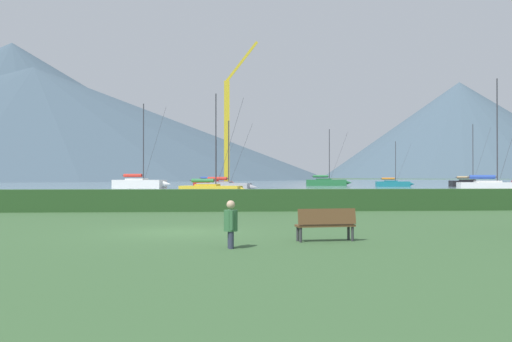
{
  "coord_description": "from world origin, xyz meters",
  "views": [
    {
      "loc": [
        1.32,
        -18.81,
        1.89
      ],
      "look_at": [
        6.56,
        57.58,
        2.54
      ],
      "focal_mm": 39.01,
      "sensor_mm": 36.0,
      "label": 1
    }
  ],
  "objects": [
    {
      "name": "sailboat_slip_1",
      "position": [
        -10.5,
        66.7,
        0.77
      ],
      "size": [
        9.27,
        5.23,
        12.85
      ],
      "rotation": [
        0.0,
        0.0,
        -0.34
      ],
      "color": "white",
      "rests_on": "harbor_water"
    },
    {
      "name": "sailboat_slip_6",
      "position": [
        0.73,
        34.67,
        0.57
      ],
      "size": [
        6.86,
        3.63,
        9.77
      ],
      "rotation": [
        0.0,
        0.0,
        -0.3
      ],
      "color": "gold",
      "rests_on": "harbor_water"
    },
    {
      "name": "sailboat_slip_5",
      "position": [
        45.01,
        74.7,
        0.65
      ],
      "size": [
        7.76,
        2.91,
        10.84
      ],
      "rotation": [
        0.0,
        0.0,
        -0.1
      ],
      "color": "black",
      "rests_on": "harbor_water"
    },
    {
      "name": "sailboat_slip_3",
      "position": [
        0.62,
        72.56,
        0.59
      ],
      "size": [
        7.38,
        3.26,
        7.8
      ],
      "rotation": [
        0.0,
        0.0,
        -0.19
      ],
      "color": "red",
      "rests_on": "harbor_water"
    },
    {
      "name": "hedge_line",
      "position": [
        0.0,
        11.0,
        0.58
      ],
      "size": [
        80.0,
        1.2,
        1.16
      ],
      "primitive_type": "cube",
      "color": "#284C23",
      "rests_on": "ground_plane"
    },
    {
      "name": "sailboat_slip_10",
      "position": [
        31.51,
        75.11,
        0.54
      ],
      "size": [
        6.67,
        2.68,
        7.81
      ],
      "rotation": [
        0.0,
        0.0,
        -0.13
      ],
      "color": "#19707A",
      "rests_on": "harbor_water"
    },
    {
      "name": "distant_hill_far_shoulder",
      "position": [
        -99.51,
        292.15,
        30.69
      ],
      "size": [
        321.03,
        321.03,
        61.38
      ],
      "primitive_type": "cone",
      "color": "#425666",
      "rests_on": "ground_plane"
    },
    {
      "name": "sailboat_slip_7",
      "position": [
        2.19,
        48.28,
        0.61
      ],
      "size": [
        7.44,
        4.19,
        8.51
      ],
      "rotation": [
        0.0,
        0.0,
        -0.34
      ],
      "color": "#9E9EA3",
      "rests_on": "harbor_water"
    },
    {
      "name": "distant_hill_east_ridge",
      "position": [
        188.7,
        400.54,
        37.36
      ],
      "size": [
        212.91,
        212.91,
        74.72
      ],
      "primitive_type": "cone",
      "color": "#425666",
      "rests_on": "ground_plane"
    },
    {
      "name": "ground_plane",
      "position": [
        0.0,
        0.0,
        0.0
      ],
      "size": [
        1000.0,
        1000.0,
        0.0
      ],
      "primitive_type": "plane",
      "color": "#385B33"
    },
    {
      "name": "sailboat_slip_9",
      "position": [
        32.23,
        41.79,
        0.71
      ],
      "size": [
        8.47,
        3.94,
        12.85
      ],
      "rotation": [
        0.0,
        0.0,
        -0.22
      ],
      "color": "white",
      "rests_on": "harbor_water"
    },
    {
      "name": "sailboat_slip_0",
      "position": [
        21.6,
        83.82,
        0.7
      ],
      "size": [
        8.59,
        3.17,
        10.59
      ],
      "rotation": [
        0.0,
        0.0,
        -0.09
      ],
      "color": "#236B38",
      "rests_on": "harbor_water"
    },
    {
      "name": "dock_crane",
      "position": [
        2.76,
        62.4,
        7.15
      ],
      "size": [
        5.57,
        2.0,
        21.66
      ],
      "color": "#333338",
      "rests_on": "ground_plane"
    },
    {
      "name": "harbor_water",
      "position": [
        0.0,
        137.0,
        0.0
      ],
      "size": [
        320.0,
        246.0,
        0.0
      ],
      "primitive_type": "cube",
      "color": "gray",
      "rests_on": "ground_plane"
    },
    {
      "name": "park_bench_near_path",
      "position": [
        4.43,
        -3.0,
        0.53
      ],
      "size": [
        1.75,
        0.66,
        0.95
      ],
      "rotation": [
        0.0,
        0.0,
        0.11
      ],
      "color": "brown",
      "rests_on": "ground_plane"
    },
    {
      "name": "distant_hill_west_ridge",
      "position": [
        -121.33,
        320.58,
        40.6
      ],
      "size": [
        273.66,
        273.66,
        81.2
      ],
      "primitive_type": "cone",
      "color": "#425666",
      "rests_on": "ground_plane"
    },
    {
      "name": "person_seated_viewer",
      "position": [
        1.66,
        -4.34,
        0.69
      ],
      "size": [
        0.36,
        0.57,
        1.25
      ],
      "rotation": [
        0.0,
        0.0,
        0.1
      ],
      "color": "#2D3347",
      "rests_on": "ground_plane"
    }
  ]
}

